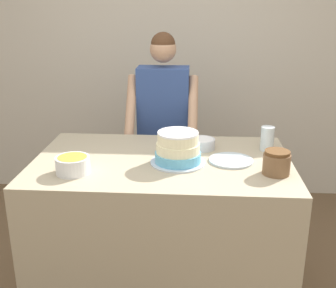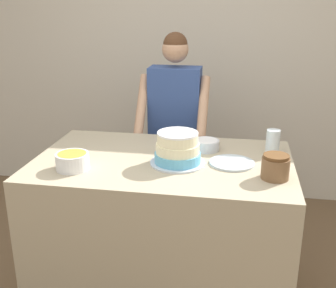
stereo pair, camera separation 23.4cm
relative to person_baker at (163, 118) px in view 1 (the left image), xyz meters
name	(u,v)px [view 1 (the left image)]	position (x,y,z in m)	size (l,w,h in m)	color
wall_back	(176,57)	(0.05, 0.82, 0.35)	(10.00, 0.05, 2.60)	beige
counter	(162,229)	(0.05, -0.76, -0.49)	(1.48, 0.92, 0.91)	tan
person_baker	(163,118)	(0.00, 0.00, 0.00)	(0.51, 0.44, 1.58)	#2D2D38
cake	(178,149)	(0.15, -0.82, 0.05)	(0.31, 0.31, 0.18)	silver
frosting_bowl_orange	(73,164)	(-0.40, -1.00, 0.01)	(0.18, 0.18, 0.09)	white
frosting_bowl_white	(202,143)	(0.28, -0.56, 0.00)	(0.16, 0.16, 0.06)	silver
drinking_glass	(267,139)	(0.68, -0.56, 0.04)	(0.08, 0.08, 0.15)	silver
ceramic_plate	(231,160)	(0.45, -0.77, -0.03)	(0.25, 0.25, 0.01)	silver
stoneware_jar	(277,163)	(0.67, -0.94, 0.03)	(0.14, 0.14, 0.13)	brown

